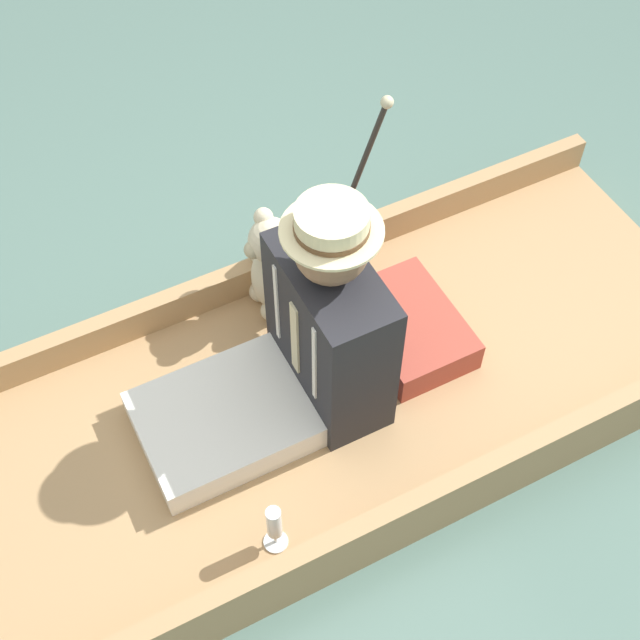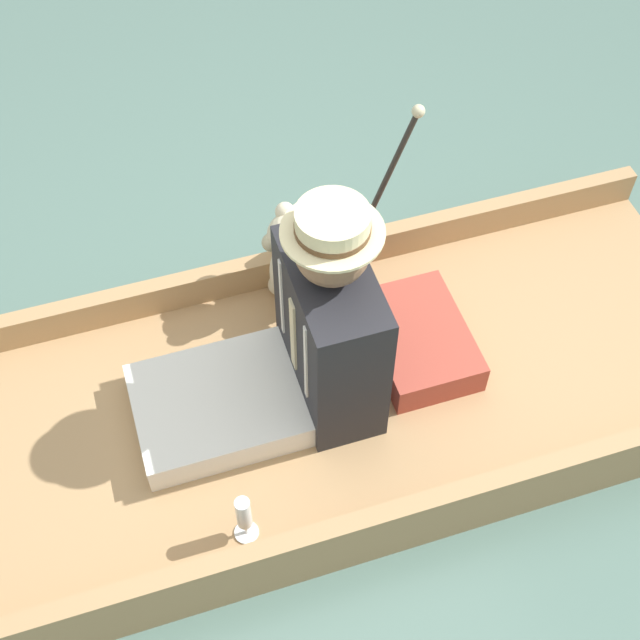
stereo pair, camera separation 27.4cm
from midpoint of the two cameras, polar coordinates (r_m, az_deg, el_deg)
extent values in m
plane|color=slate|center=(3.15, 1.38, -6.54)|extent=(16.00, 16.00, 0.00)
cube|color=tan|center=(3.09, 1.40, -5.89)|extent=(1.13, 3.06, 0.14)
cube|color=tan|center=(2.75, 5.08, -13.51)|extent=(0.06, 3.06, 0.13)
cube|color=tan|center=(3.28, -1.51, 2.97)|extent=(0.06, 3.06, 0.13)
cube|color=#B24738|center=(3.13, 8.83, -1.43)|extent=(0.46, 0.32, 0.12)
cube|color=white|center=(2.96, -3.93, -5.68)|extent=(0.43, 0.54, 0.11)
cube|color=#232328|center=(2.82, 3.47, -1.09)|extent=(0.48, 0.24, 0.59)
cube|color=beige|center=(2.76, 1.10, -1.18)|extent=(0.04, 0.01, 0.32)
cube|color=white|center=(2.66, 2.02, -2.99)|extent=(0.02, 0.01, 0.35)
cube|color=white|center=(2.81, 0.29, 1.25)|extent=(0.02, 0.01, 0.35)
sphere|color=#936B4C|center=(2.51, 3.92, 4.35)|extent=(0.22, 0.22, 0.22)
cylinder|color=beige|center=(2.45, 4.01, 5.45)|extent=(0.29, 0.29, 0.01)
cylinder|color=beige|center=(2.42, 4.07, 6.10)|extent=(0.21, 0.21, 0.07)
cylinder|color=brown|center=(2.44, 4.03, 5.72)|extent=(0.21, 0.21, 0.02)
ellipsoid|color=beige|center=(3.17, 0.64, 2.80)|extent=(0.19, 0.16, 0.28)
sphere|color=beige|center=(3.02, 0.68, 5.27)|extent=(0.16, 0.16, 0.16)
sphere|color=tan|center=(3.01, -0.56, 4.82)|extent=(0.06, 0.06, 0.06)
sphere|color=beige|center=(2.94, 1.03, 5.28)|extent=(0.07, 0.07, 0.07)
sphere|color=beige|center=(3.01, 0.35, 6.79)|extent=(0.07, 0.07, 0.07)
cylinder|color=beige|center=(3.07, 1.23, 2.01)|extent=(0.11, 0.07, 0.12)
cylinder|color=beige|center=(3.20, 0.09, 4.67)|extent=(0.11, 0.07, 0.12)
sphere|color=beige|center=(3.22, 0.24, 0.80)|extent=(0.08, 0.08, 0.08)
sphere|color=beige|center=(3.27, -0.30, 2.12)|extent=(0.08, 0.08, 0.08)
cylinder|color=silver|center=(2.80, -1.87, -13.64)|extent=(0.08, 0.08, 0.01)
cylinder|color=silver|center=(2.77, -1.89, -13.33)|extent=(0.01, 0.01, 0.07)
cylinder|color=silver|center=(2.68, -1.95, -12.45)|extent=(0.05, 0.05, 0.14)
cylinder|color=#2D2823|center=(3.11, 6.10, 7.35)|extent=(0.02, 0.27, 0.74)
sphere|color=beige|center=(2.90, 9.08, 12.92)|extent=(0.04, 0.04, 0.04)
camera|label=1|loc=(0.14, -87.13, 3.81)|focal=50.00mm
camera|label=2|loc=(0.14, 92.87, -3.81)|focal=50.00mm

